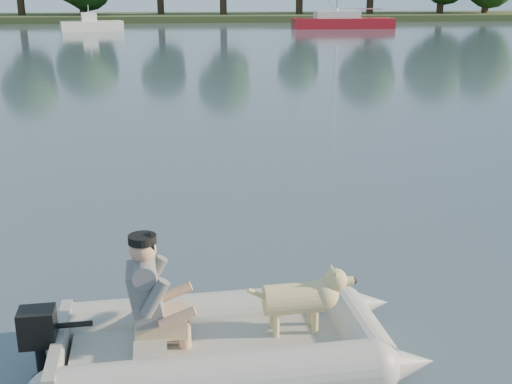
{
  "coord_description": "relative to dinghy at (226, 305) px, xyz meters",
  "views": [
    {
      "loc": [
        -0.73,
        -5.03,
        3.13
      ],
      "look_at": [
        0.14,
        2.36,
        0.75
      ],
      "focal_mm": 45.0,
      "sensor_mm": 36.0,
      "label": 1
    }
  ],
  "objects": [
    {
      "name": "water",
      "position": [
        0.41,
        0.12,
        -0.55
      ],
      "size": [
        160.0,
        160.0,
        0.0
      ],
      "primitive_type": "plane",
      "color": "slate",
      "rests_on": "ground"
    },
    {
      "name": "shore_bank",
      "position": [
        0.41,
        62.12,
        -0.3
      ],
      "size": [
        160.0,
        12.0,
        0.7
      ],
      "primitive_type": "cube",
      "color": "#47512D",
      "rests_on": "water"
    },
    {
      "name": "dinghy",
      "position": [
        0.0,
        0.0,
        0.0
      ],
      "size": [
        4.36,
        2.91,
        1.3
      ],
      "primitive_type": null,
      "rotation": [
        0.0,
        0.0,
        0.05
      ],
      "color": "#A7A7A2",
      "rests_on": "water"
    },
    {
      "name": "man",
      "position": [
        -0.65,
        0.01,
        0.18
      ],
      "size": [
        0.71,
        0.61,
        1.01
      ],
      "primitive_type": null,
      "rotation": [
        0.0,
        0.0,
        0.05
      ],
      "color": "slate",
      "rests_on": "dinghy"
    },
    {
      "name": "dog",
      "position": [
        0.6,
        0.08,
        -0.07
      ],
      "size": [
        0.89,
        0.35,
        0.58
      ],
      "primitive_type": null,
      "rotation": [
        0.0,
        0.0,
        0.05
      ],
      "color": "tan",
      "rests_on": "dinghy"
    },
    {
      "name": "outboard_motor",
      "position": [
        -1.55,
        -0.08,
        -0.26
      ],
      "size": [
        0.4,
        0.29,
        0.74
      ],
      "primitive_type": null,
      "rotation": [
        0.0,
        0.0,
        0.05
      ],
      "color": "black",
      "rests_on": "dinghy"
    },
    {
      "name": "motorboat",
      "position": [
        -6.8,
        45.93,
        0.35
      ],
      "size": [
        4.99,
        2.81,
        1.99
      ],
      "primitive_type": null,
      "rotation": [
        0.0,
        0.0,
        0.22
      ],
      "color": "white",
      "rests_on": "water"
    },
    {
      "name": "sailboat",
      "position": [
        12.72,
        47.03,
        -0.07
      ],
      "size": [
        8.03,
        2.48,
        11.01
      ],
      "rotation": [
        0.0,
        0.0,
        -0.01
      ],
      "color": "#AA131D",
      "rests_on": "water"
    }
  ]
}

